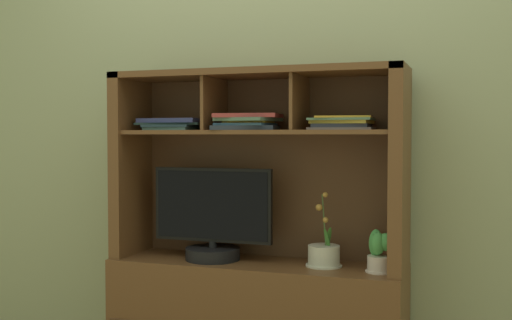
{
  "coord_description": "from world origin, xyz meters",
  "views": [
    {
      "loc": [
        0.99,
        -2.81,
        1.17
      ],
      "look_at": [
        0.0,
        0.0,
        1.05
      ],
      "focal_mm": 44.46,
      "sensor_mm": 36.0,
      "label": 1
    }
  ],
  "objects_px": {
    "media_console": "(256,285)",
    "magazine_stack_right": "(173,124)",
    "tv_monitor": "(213,223)",
    "magazine_stack_centre": "(247,122)",
    "potted_fern": "(380,253)",
    "potted_orchid": "(324,255)",
    "magazine_stack_left": "(342,123)"
  },
  "relations": [
    {
      "from": "media_console",
      "to": "magazine_stack_right",
      "type": "height_order",
      "value": "media_console"
    },
    {
      "from": "tv_monitor",
      "to": "magazine_stack_centre",
      "type": "xyz_separation_m",
      "value": [
        0.18,
        -0.02,
        0.48
      ]
    },
    {
      "from": "magazine_stack_right",
      "to": "magazine_stack_centre",
      "type": "bearing_deg",
      "value": -7.59
    },
    {
      "from": "potted_fern",
      "to": "magazine_stack_right",
      "type": "xyz_separation_m",
      "value": [
        -1.03,
        0.05,
        0.57
      ]
    },
    {
      "from": "tv_monitor",
      "to": "media_console",
      "type": "bearing_deg",
      "value": 9.22
    },
    {
      "from": "tv_monitor",
      "to": "magazine_stack_right",
      "type": "xyz_separation_m",
      "value": [
        -0.23,
        0.04,
        0.47
      ]
    },
    {
      "from": "potted_orchid",
      "to": "magazine_stack_right",
      "type": "xyz_separation_m",
      "value": [
        -0.77,
        0.01,
        0.6
      ]
    },
    {
      "from": "potted_orchid",
      "to": "magazine_stack_right",
      "type": "distance_m",
      "value": 0.97
    },
    {
      "from": "magazine_stack_left",
      "to": "media_console",
      "type": "bearing_deg",
      "value": 177.45
    },
    {
      "from": "media_console",
      "to": "potted_fern",
      "type": "bearing_deg",
      "value": -4.8
    },
    {
      "from": "potted_fern",
      "to": "magazine_stack_right",
      "type": "distance_m",
      "value": 1.18
    },
    {
      "from": "media_console",
      "to": "tv_monitor",
      "type": "relative_size",
      "value": 2.47
    },
    {
      "from": "potted_orchid",
      "to": "magazine_stack_left",
      "type": "height_order",
      "value": "magazine_stack_left"
    },
    {
      "from": "media_console",
      "to": "magazine_stack_centre",
      "type": "bearing_deg",
      "value": -118.53
    },
    {
      "from": "potted_fern",
      "to": "magazine_stack_left",
      "type": "xyz_separation_m",
      "value": [
        -0.18,
        0.03,
        0.57
      ]
    },
    {
      "from": "magazine_stack_right",
      "to": "media_console",
      "type": "bearing_deg",
      "value": -0.62
    },
    {
      "from": "media_console",
      "to": "tv_monitor",
      "type": "distance_m",
      "value": 0.36
    },
    {
      "from": "magazine_stack_left",
      "to": "magazine_stack_right",
      "type": "distance_m",
      "value": 0.85
    },
    {
      "from": "tv_monitor",
      "to": "magazine_stack_right",
      "type": "height_order",
      "value": "magazine_stack_right"
    },
    {
      "from": "potted_orchid",
      "to": "magazine_stack_centre",
      "type": "bearing_deg",
      "value": -173.49
    },
    {
      "from": "potted_orchid",
      "to": "tv_monitor",
      "type": "bearing_deg",
      "value": -177.38
    },
    {
      "from": "tv_monitor",
      "to": "potted_orchid",
      "type": "xyz_separation_m",
      "value": [
        0.54,
        0.02,
        -0.13
      ]
    },
    {
      "from": "media_console",
      "to": "magazine_stack_centre",
      "type": "xyz_separation_m",
      "value": [
        -0.03,
        -0.05,
        0.78
      ]
    },
    {
      "from": "potted_fern",
      "to": "magazine_stack_left",
      "type": "bearing_deg",
      "value": 169.99
    },
    {
      "from": "potted_orchid",
      "to": "magazine_stack_centre",
      "type": "xyz_separation_m",
      "value": [
        -0.36,
        -0.04,
        0.61
      ]
    },
    {
      "from": "magazine_stack_centre",
      "to": "magazine_stack_left",
      "type": "bearing_deg",
      "value": 4.16
    },
    {
      "from": "magazine_stack_left",
      "to": "magazine_stack_right",
      "type": "bearing_deg",
      "value": 178.45
    },
    {
      "from": "media_console",
      "to": "magazine_stack_left",
      "type": "distance_m",
      "value": 0.87
    },
    {
      "from": "media_console",
      "to": "potted_orchid",
      "type": "relative_size",
      "value": 4.31
    },
    {
      "from": "potted_orchid",
      "to": "potted_fern",
      "type": "distance_m",
      "value": 0.26
    },
    {
      "from": "media_console",
      "to": "potted_orchid",
      "type": "distance_m",
      "value": 0.37
    },
    {
      "from": "media_console",
      "to": "magazine_stack_left",
      "type": "height_order",
      "value": "media_console"
    }
  ]
}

